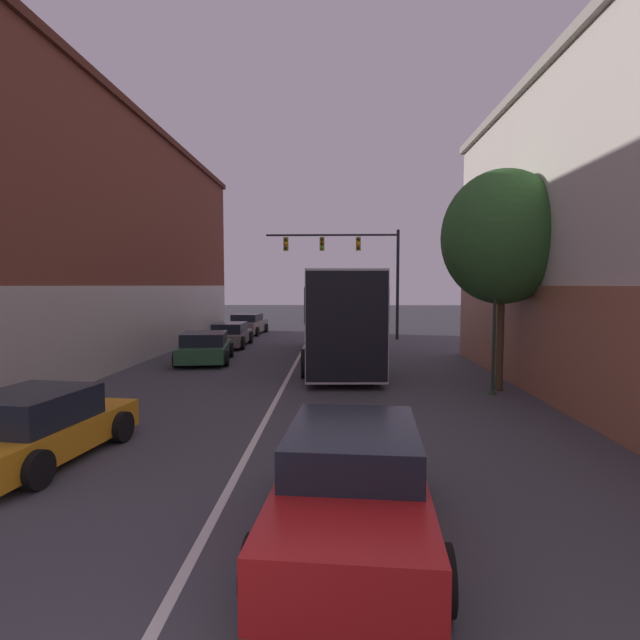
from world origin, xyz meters
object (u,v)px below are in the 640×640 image
(traffic_signal_gantry, at_px, (354,258))
(parked_car_left_far, at_px, (248,324))
(parked_car_left_near, at_px, (205,348))
(parked_car_left_distant, at_px, (37,427))
(parked_car_left_mid, at_px, (230,335))
(street_lamp, at_px, (495,313))
(hatchback_foreground, at_px, (352,485))
(street_tree_near, at_px, (503,237))
(bus, at_px, (338,312))

(traffic_signal_gantry, bearing_deg, parked_car_left_far, 157.34)
(parked_car_left_near, xyz_separation_m, parked_car_left_distant, (0.06, -11.84, 0.01))
(parked_car_left_near, relative_size, traffic_signal_gantry, 0.55)
(parked_car_left_mid, relative_size, street_lamp, 1.07)
(hatchback_foreground, bearing_deg, street_tree_near, -23.73)
(parked_car_left_far, bearing_deg, hatchback_foreground, -163.45)
(parked_car_left_mid, bearing_deg, hatchback_foreground, -164.98)
(hatchback_foreground, xyz_separation_m, parked_car_left_distant, (-5.68, 2.57, -0.05))
(parked_car_left_far, height_order, traffic_signal_gantry, traffic_signal_gantry)
(traffic_signal_gantry, bearing_deg, parked_car_left_near, -125.49)
(bus, xyz_separation_m, parked_car_left_distant, (-5.51, -12.31, -1.46))
(parked_car_left_far, distance_m, street_lamp, 20.85)
(street_tree_near, bearing_deg, traffic_signal_gantry, 105.42)
(parked_car_left_near, height_order, parked_car_left_far, parked_car_left_far)
(traffic_signal_gantry, relative_size, street_lamp, 1.88)
(bus, bearing_deg, parked_car_left_near, 92.36)
(parked_car_left_distant, distance_m, street_lamp, 11.84)
(parked_car_left_far, bearing_deg, traffic_signal_gantry, -109.05)
(bus, distance_m, street_lamp, 7.85)
(bus, bearing_deg, parked_car_left_mid, 46.53)
(traffic_signal_gantry, bearing_deg, street_tree_near, -74.58)
(hatchback_foreground, relative_size, parked_car_left_far, 0.97)
(parked_car_left_distant, relative_size, street_lamp, 0.97)
(parked_car_left_mid, distance_m, parked_car_left_distant, 17.23)
(hatchback_foreground, relative_size, traffic_signal_gantry, 0.56)
(bus, relative_size, hatchback_foreground, 2.83)
(parked_car_left_near, bearing_deg, parked_car_left_far, -6.31)
(parked_car_left_distant, bearing_deg, parked_car_left_near, 7.56)
(street_lamp, bearing_deg, bus, 125.63)
(hatchback_foreground, height_order, parked_car_left_mid, hatchback_foreground)
(street_tree_near, bearing_deg, parked_car_left_near, 153.24)
(bus, distance_m, street_tree_near, 8.03)
(street_tree_near, bearing_deg, hatchback_foreground, -117.71)
(street_lamp, bearing_deg, parked_car_left_near, 149.78)
(traffic_signal_gantry, xyz_separation_m, street_tree_near, (3.99, -14.46, -0.18))
(bus, height_order, street_lamp, street_lamp)
(parked_car_left_far, xyz_separation_m, street_lamp, (10.48, -17.93, 1.77))
(bus, bearing_deg, parked_car_left_far, 24.65)
(parked_car_left_near, bearing_deg, bus, -93.13)
(bus, height_order, parked_car_left_mid, bus)
(parked_car_left_distant, xyz_separation_m, street_lamp, (10.08, 5.94, 1.79))
(traffic_signal_gantry, xyz_separation_m, street_lamp, (3.61, -15.06, -2.42))
(parked_car_left_mid, distance_m, street_lamp, 15.33)
(parked_car_left_far, xyz_separation_m, parked_car_left_distant, (0.40, -23.87, -0.03))
(parked_car_left_far, bearing_deg, street_tree_near, -144.32)
(parked_car_left_near, bearing_deg, parked_car_left_distant, 172.35)
(street_tree_near, bearing_deg, bus, 130.59)
(parked_car_left_distant, height_order, street_lamp, street_lamp)
(parked_car_left_near, distance_m, parked_car_left_far, 12.03)
(bus, relative_size, traffic_signal_gantry, 1.58)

